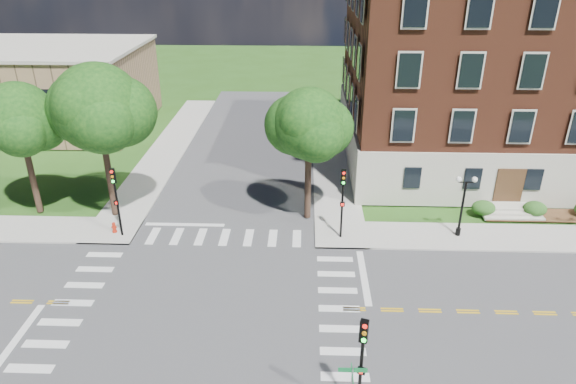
{
  "coord_description": "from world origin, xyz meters",
  "views": [
    {
      "loc": [
        5.23,
        -22.01,
        17.44
      ],
      "look_at": [
        4.2,
        7.65,
        3.2
      ],
      "focal_mm": 32.0,
      "sensor_mm": 36.0,
      "label": 1
    }
  ],
  "objects_px": {
    "twin_lamp_west": "(463,203)",
    "fire_hydrant": "(114,228)",
    "traffic_signal_se": "(362,356)",
    "traffic_signal_ne": "(343,195)",
    "traffic_signal_nw": "(116,194)"
  },
  "relations": [
    {
      "from": "fire_hydrant",
      "to": "traffic_signal_ne",
      "type": "bearing_deg",
      "value": -0.33
    },
    {
      "from": "traffic_signal_se",
      "to": "traffic_signal_ne",
      "type": "distance_m",
      "value": 14.22
    },
    {
      "from": "traffic_signal_se",
      "to": "traffic_signal_ne",
      "type": "xyz_separation_m",
      "value": [
        0.13,
        14.22,
        0.0
      ]
    },
    {
      "from": "traffic_signal_se",
      "to": "fire_hydrant",
      "type": "xyz_separation_m",
      "value": [
        -14.99,
        14.31,
        -2.72
      ]
    },
    {
      "from": "traffic_signal_ne",
      "to": "twin_lamp_west",
      "type": "height_order",
      "value": "traffic_signal_ne"
    },
    {
      "from": "traffic_signal_se",
      "to": "twin_lamp_west",
      "type": "relative_size",
      "value": 1.13
    },
    {
      "from": "twin_lamp_west",
      "to": "fire_hydrant",
      "type": "bearing_deg",
      "value": -178.94
    },
    {
      "from": "traffic_signal_se",
      "to": "fire_hydrant",
      "type": "distance_m",
      "value": 20.9
    },
    {
      "from": "traffic_signal_ne",
      "to": "traffic_signal_nw",
      "type": "relative_size",
      "value": 1.0
    },
    {
      "from": "traffic_signal_ne",
      "to": "traffic_signal_nw",
      "type": "bearing_deg",
      "value": -178.88
    },
    {
      "from": "fire_hydrant",
      "to": "traffic_signal_nw",
      "type": "bearing_deg",
      "value": -30.55
    },
    {
      "from": "twin_lamp_west",
      "to": "fire_hydrant",
      "type": "distance_m",
      "value": 23.02
    },
    {
      "from": "traffic_signal_se",
      "to": "traffic_signal_nw",
      "type": "distance_m",
      "value": 20.01
    },
    {
      "from": "traffic_signal_nw",
      "to": "traffic_signal_se",
      "type": "bearing_deg",
      "value": -44.14
    },
    {
      "from": "traffic_signal_ne",
      "to": "twin_lamp_west",
      "type": "distance_m",
      "value": 7.85
    }
  ]
}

